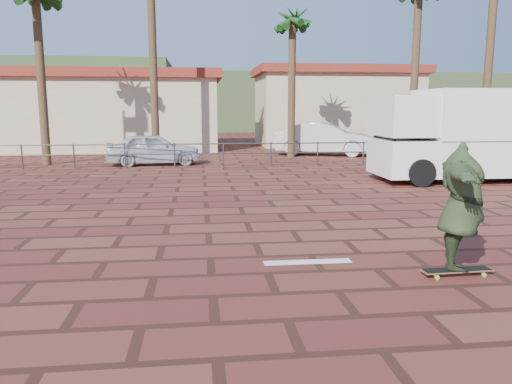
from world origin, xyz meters
TOP-DOWN VIEW (x-y plane):
  - ground at (0.00, 0.00)m, footprint 120.00×120.00m
  - paint_stripe at (0.70, -1.20)m, footprint 1.40×0.22m
  - guardrail at (0.00, 12.00)m, footprint 24.06×0.06m
  - palm_center at (3.50, 15.50)m, footprint 2.40×2.40m
  - building_west at (-6.00, 22.00)m, footprint 12.60×7.60m
  - building_east at (8.00, 24.00)m, footprint 10.60×6.60m
  - hill_front at (0.00, 50.00)m, footprint 70.00×18.00m
  - hill_back at (-22.00, 56.00)m, footprint 35.00×14.00m
  - longboard at (2.72, -2.10)m, footprint 1.07×0.28m
  - skateboarder at (2.72, -2.10)m, footprint 1.36×2.34m
  - campervan at (7.82, 7.09)m, footprint 5.82×2.57m
  - car_silver at (-2.94, 13.00)m, footprint 4.13×2.06m
  - car_white at (5.43, 16.50)m, footprint 5.40×3.39m
  - street_sign at (10.41, 12.00)m, footprint 0.51×0.07m

SIDE VIEW (x-z plane):
  - ground at x=0.00m, z-range 0.00..0.00m
  - paint_stripe at x=0.70m, z-range 0.00..0.01m
  - longboard at x=2.72m, z-range 0.03..0.14m
  - car_silver at x=-2.94m, z-range 0.00..1.35m
  - guardrail at x=0.00m, z-range 0.18..1.18m
  - car_white at x=5.43m, z-range 0.00..1.68m
  - skateboarder at x=2.72m, z-range 0.10..1.95m
  - campervan at x=7.82m, z-range 0.08..3.09m
  - street_sign at x=10.41m, z-range 0.50..3.00m
  - building_west at x=-6.00m, z-range 0.03..4.53m
  - building_east at x=8.00m, z-range 0.04..5.04m
  - hill_front at x=0.00m, z-range 0.00..6.00m
  - hill_back at x=-22.00m, z-range 0.00..8.00m
  - palm_center at x=3.50m, z-range 2.49..10.24m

